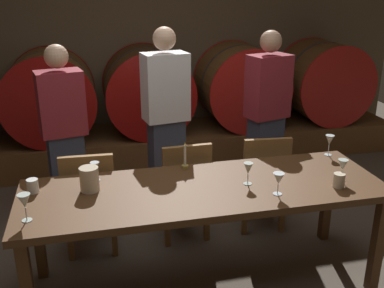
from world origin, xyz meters
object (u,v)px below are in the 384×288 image
guest_center (166,124)px  wine_glass_center_left (248,169)px  wine_glass_far_left (24,202)px  chair_right (262,177)px  candle_center (185,161)px  wine_glass_far_right (330,141)px  wine_barrel_center (147,91)px  chair_center (184,186)px  guest_left (64,135)px  cup_left (33,186)px  wine_glass_left (95,168)px  wine_barrel_right (241,86)px  cup_right (339,180)px  wine_barrel_far_right (323,81)px  guest_right (266,118)px  wine_barrel_left (50,96)px  chair_left (90,197)px  wine_glass_center_right (279,179)px  pitcher (89,179)px  dining_table (204,196)px  wine_glass_right (343,166)px

guest_center → wine_glass_center_left: size_ratio=11.10×
wine_glass_far_left → chair_right: bearing=24.9°
candle_center → wine_glass_far_right: candle_center is taller
wine_barrel_center → chair_center: bearing=-88.9°
guest_left → cup_left: bearing=68.4°
wine_glass_left → wine_barrel_right: bearing=50.4°
candle_center → cup_right: size_ratio=2.15×
cup_right → cup_left: bearing=169.1°
candle_center → wine_glass_left: candle_center is taller
wine_barrel_right → wine_barrel_far_right: same height
wine_barrel_right → guest_right: guest_right is taller
wine_barrel_left → wine_barrel_center: size_ratio=1.00×
chair_center → wine_glass_left: 0.88m
wine_barrel_center → cup_right: 2.86m
wine_barrel_left → wine_barrel_center: 1.10m
wine_barrel_center → wine_glass_center_left: bearing=-82.3°
wine_glass_far_left → wine_glass_far_right: bearing=13.6°
guest_right → chair_left: bearing=2.0°
cup_left → cup_right: bearing=-10.9°
chair_left → guest_left: bearing=-70.4°
chair_right → wine_glass_center_right: bearing=79.1°
guest_center → cup_right: guest_center is taller
cup_left → wine_glass_far_right: bearing=4.2°
guest_left → wine_glass_far_left: bearing=70.8°
wine_barrel_right → pitcher: bearing=-128.3°
chair_right → wine_glass_far_right: bearing=149.8°
chair_left → wine_glass_center_right: 1.52m
dining_table → candle_center: candle_center is taller
wine_barrel_left → pitcher: bearing=-80.8°
dining_table → guest_center: bearing=93.5°
guest_center → wine_glass_center_left: 1.18m
chair_center → wine_glass_center_left: 0.83m
wine_barrel_left → chair_right: wine_barrel_left is taller
guest_right → wine_glass_center_left: guest_right is taller
candle_center → wine_glass_far_left: bearing=-153.1°
dining_table → wine_glass_far_right: (1.11, 0.34, 0.19)m
cup_right → guest_left: bearing=142.5°
chair_left → wine_glass_far_left: size_ratio=5.18×
wine_glass_center_right → pitcher: bearing=164.2°
cup_right → guest_center: bearing=126.1°
wine_barrel_center → wine_glass_right: 2.80m
guest_left → chair_center: bearing=137.2°
wine_barrel_right → cup_left: wine_barrel_right is taller
wine_barrel_center → dining_table: wine_barrel_center is taller
chair_center → chair_right: bearing=178.0°
wine_glass_center_right → dining_table: bearing=153.6°
chair_right → wine_glass_center_right: 0.98m
wine_glass_center_left → wine_glass_far_right: wine_glass_far_right is taller
candle_center → cup_left: 1.08m
pitcher → wine_glass_far_left: 0.49m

